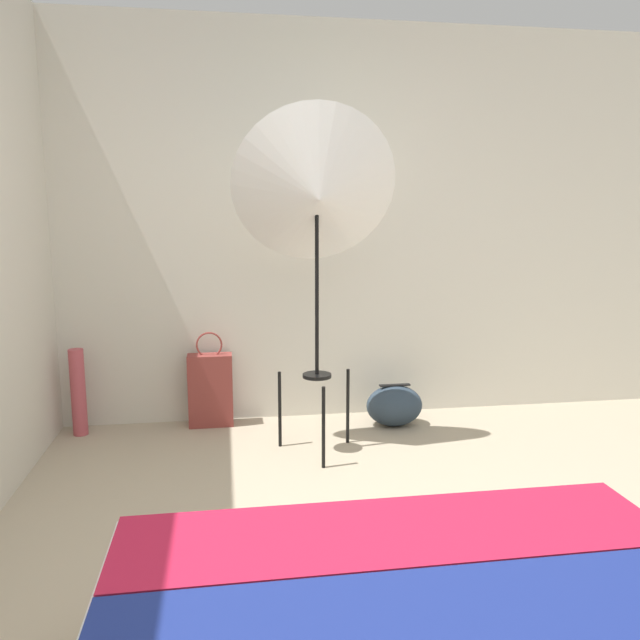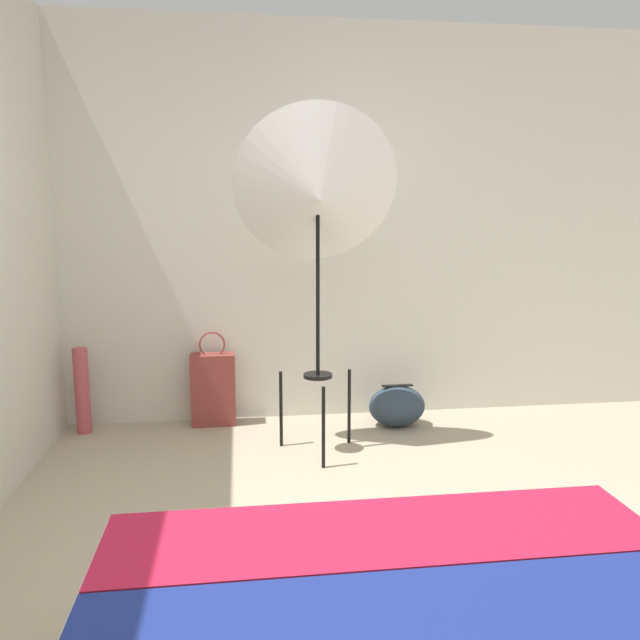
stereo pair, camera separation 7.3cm
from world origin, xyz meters
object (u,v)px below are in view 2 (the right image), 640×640
Objects in this scene: photo_umbrella at (318,194)px; duffel_bag at (397,406)px; tote_bag at (213,389)px; paper_roll at (82,391)px.

duffel_bag is at bearing 33.65° from photo_umbrella.
tote_bag is 1.21m from duffel_bag.
photo_umbrella is at bearing -42.48° from tote_bag.
tote_bag is 1.69× the size of duffel_bag.
tote_bag is 1.14× the size of paper_roll.
photo_umbrella is 1.95m from paper_roll.
photo_umbrella is 1.52m from duffel_bag.
photo_umbrella is 3.57× the size of paper_roll.
tote_bag is 0.82m from paper_roll.
paper_roll is at bearing 176.17° from duffel_bag.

